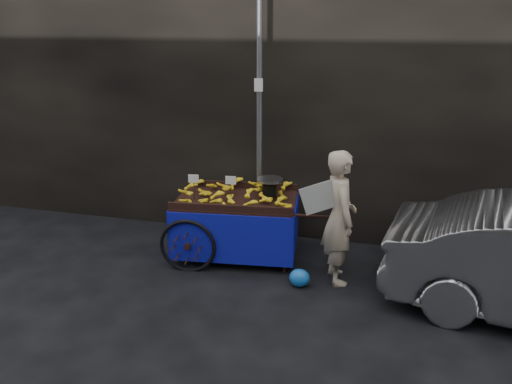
# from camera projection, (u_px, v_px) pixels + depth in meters

# --- Properties ---
(ground) EXTENTS (80.00, 80.00, 0.00)m
(ground) POSITION_uv_depth(u_px,v_px,m) (214.00, 278.00, 6.65)
(ground) COLOR black
(ground) RESTS_ON ground
(building_wall) EXTENTS (13.50, 2.00, 5.00)m
(building_wall) POSITION_uv_depth(u_px,v_px,m) (284.00, 69.00, 8.11)
(building_wall) COLOR black
(building_wall) RESTS_ON ground
(street_pole) EXTENTS (0.12, 0.10, 4.00)m
(street_pole) POSITION_uv_depth(u_px,v_px,m) (259.00, 113.00, 7.10)
(street_pole) COLOR slate
(street_pole) RESTS_ON ground
(banana_cart) EXTENTS (2.43, 1.34, 1.27)m
(banana_cart) POSITION_uv_depth(u_px,v_px,m) (233.00, 205.00, 7.06)
(banana_cart) COLOR black
(banana_cart) RESTS_ON ground
(vendor) EXTENTS (0.82, 0.75, 1.76)m
(vendor) POSITION_uv_depth(u_px,v_px,m) (339.00, 217.00, 6.34)
(vendor) COLOR tan
(vendor) RESTS_ON ground
(plastic_bag) EXTENTS (0.27, 0.21, 0.24)m
(plastic_bag) POSITION_uv_depth(u_px,v_px,m) (299.00, 278.00, 6.41)
(plastic_bag) COLOR blue
(plastic_bag) RESTS_ON ground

